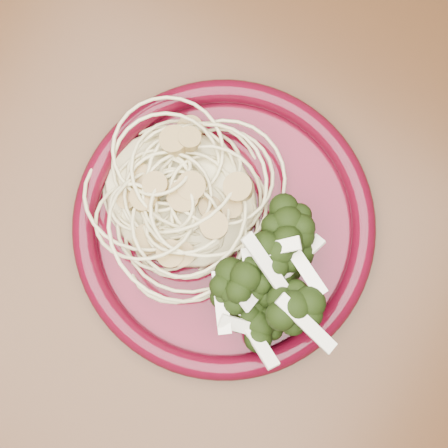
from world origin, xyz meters
TOP-DOWN VIEW (x-y plane):
  - dining_table at (0.00, 0.00)m, footprint 1.20×0.80m
  - dinner_plate at (-0.04, -0.00)m, footprint 0.27×0.27m
  - spaghetti_pile at (-0.08, -0.00)m, footprint 0.14×0.12m
  - scallop_cluster at (-0.08, -0.00)m, footprint 0.13×0.13m
  - broccoli_pile at (0.02, -0.01)m, footprint 0.10×0.15m
  - onion_garnish at (0.02, -0.01)m, footprint 0.07×0.10m

SIDE VIEW (x-z plane):
  - dining_table at x=0.00m, z-range 0.28..1.03m
  - dinner_plate at x=-0.04m, z-range 0.75..0.77m
  - spaghetti_pile at x=-0.08m, z-range 0.76..0.79m
  - broccoli_pile at x=0.02m, z-range 0.76..0.81m
  - scallop_cluster at x=-0.08m, z-range 0.79..0.83m
  - onion_garnish at x=0.02m, z-range 0.78..0.84m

